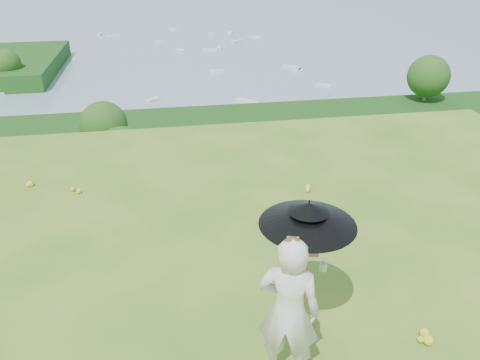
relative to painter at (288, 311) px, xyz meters
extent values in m
plane|color=#3F7421|center=(0.87, 1.33, -0.95)|extent=(14.00, 14.00, 0.00)
cube|color=#153A0F|center=(0.87, 36.33, -29.95)|extent=(140.00, 56.00, 22.00)
cube|color=#686353|center=(0.87, 76.33, -36.95)|extent=(170.00, 28.00, 8.00)
plane|color=#7285A4|center=(0.87, 241.33, -34.95)|extent=(700.00, 700.00, 0.00)
imported|color=beige|center=(0.00, 0.00, 0.00)|extent=(0.82, 0.70, 1.90)
camera|label=1|loc=(-1.16, -3.71, 3.60)|focal=35.00mm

